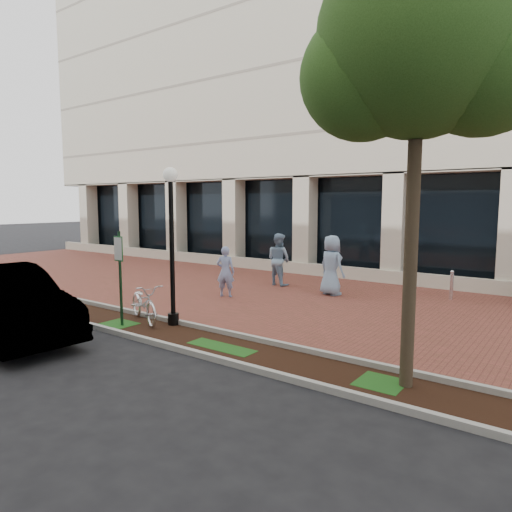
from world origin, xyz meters
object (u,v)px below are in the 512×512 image
Objects in this scene: bollard at (452,285)px; sedan_near_curb at (3,303)px; pedestrian_right at (332,265)px; pedestrian_left at (225,272)px; lamppost at (172,237)px; pedestrian_mid at (279,259)px; locked_bicycle at (144,303)px; parking_sign at (120,266)px; street_tree at (423,48)px.

sedan_near_curb reaches higher than bollard.
pedestrian_right is 2.11× the size of bollard.
pedestrian_left is 7.26m from bollard.
sedan_near_curb is (-1.13, -6.51, -0.03)m from pedestrian_left.
lamppost reaches higher than pedestrian_mid.
lamppost reaches higher than sedan_near_curb.
pedestrian_left is 2.83m from pedestrian_mid.
sedan_near_curb is at bearing -126.90° from lamppost.
locked_bicycle is at bearing -22.00° from sedan_near_curb.
pedestrian_mid is at bearing 92.09° from parking_sign.
pedestrian_left reaches higher than locked_bicycle.
pedestrian_right is (1.49, 5.77, -1.23)m from lamppost.
lamppost reaches higher than locked_bicycle.
locked_bicycle is at bearing 178.78° from street_tree.
locked_bicycle is at bearing -164.31° from lamppost.
parking_sign is at bearing -139.39° from lamppost.
street_tree is (7.06, 0.46, 3.94)m from parking_sign.
pedestrian_right is at bearing -17.82° from sedan_near_curb.
lamppost reaches higher than pedestrian_left.
street_tree is 1.48× the size of sedan_near_curb.
lamppost is 6.46m from pedestrian_mid.
pedestrian_left is 0.83× the size of pedestrian_right.
pedestrian_left is (-0.19, 4.29, -0.68)m from parking_sign.
lamppost is at bearing 42.98° from parking_sign.
sedan_near_curb is at bearing -124.68° from bollard.
bollard is 0.19× the size of sedan_near_curb.
street_tree is at bearing 6.11° from parking_sign.
pedestrian_right is at bearing 126.73° from street_tree.
parking_sign is at bearing -25.25° from sedan_near_curb.
sedan_near_curb is (-1.35, -9.33, -0.16)m from pedestrian_mid.
locked_bicycle is (-0.83, -0.23, -1.73)m from lamppost.
lamppost is at bearing -31.47° from sedan_near_curb.
pedestrian_mid is (-0.95, 6.27, -1.26)m from lamppost.
locked_bicycle is 2.03× the size of bollard.
pedestrian_right is at bearing 75.47° from lamppost.
pedestrian_mid is (-7.03, 6.65, -4.48)m from street_tree.
parking_sign reaches higher than pedestrian_left.
lamppost is 4.09m from sedan_near_curb.
street_tree is (6.08, -0.38, 3.22)m from lamppost.
lamppost is 3.90m from pedestrian_left.
parking_sign is 0.33× the size of street_tree.
pedestrian_right is (2.48, 6.61, -0.51)m from parking_sign.
parking_sign is 10.18m from bollard.
bollard is at bearing -169.15° from pedestrian_left.
pedestrian_right reaches higher than locked_bicycle.
pedestrian_mid reaches higher than bollard.
street_tree is at bearing -3.58° from lamppost.
bollard is at bearing 56.27° from lamppost.
parking_sign reaches higher than pedestrian_mid.
pedestrian_left is 1.76× the size of bollard.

